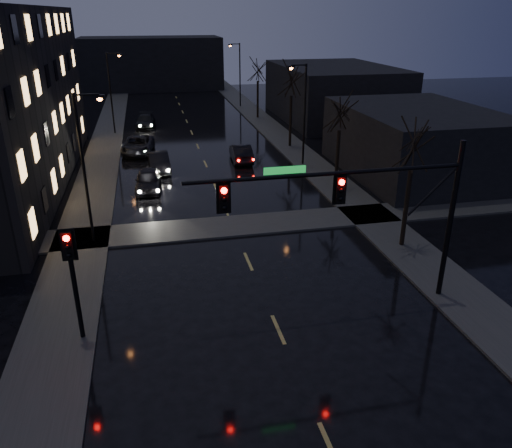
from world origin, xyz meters
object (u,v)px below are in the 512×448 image
oncoming_car_d (145,121)px  oncoming_car_c (138,145)px  oncoming_car_a (148,180)px  oncoming_car_b (159,162)px  lead_car (241,153)px

oncoming_car_d → oncoming_car_c: bearing=-88.5°
oncoming_car_a → oncoming_car_c: size_ratio=0.80×
oncoming_car_a → oncoming_car_b: bearing=81.7°
oncoming_car_a → oncoming_car_d: bearing=93.0°
lead_car → oncoming_car_a: bearing=40.0°
oncoming_car_d → lead_car: bearing=-58.0°
oncoming_car_b → oncoming_car_c: 6.08m
oncoming_car_d → oncoming_car_a: bearing=-84.7°
oncoming_car_b → lead_car: (6.83, 1.36, 0.01)m
oncoming_car_d → lead_car: 17.25m
lead_car → oncoming_car_d: bearing=-60.7°
oncoming_car_b → oncoming_car_d: oncoming_car_b is taller
lead_car → oncoming_car_c: bearing=-25.2°
oncoming_car_c → oncoming_car_d: size_ratio=1.14×
oncoming_car_a → oncoming_car_d: size_ratio=0.92×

